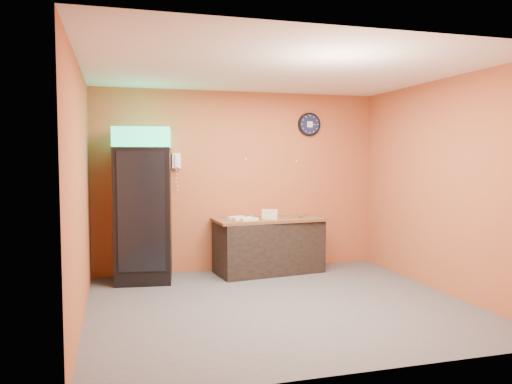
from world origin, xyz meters
name	(u,v)px	position (x,y,z in m)	size (l,w,h in m)	color
floor	(279,304)	(0.00, 0.00, 0.00)	(4.50, 4.50, 0.00)	#47474C
back_wall	(240,181)	(0.00, 2.00, 1.40)	(4.50, 0.02, 2.80)	#AB5930
left_wall	(80,193)	(-2.25, 0.00, 1.40)	(0.02, 4.00, 2.80)	#AB5930
right_wall	(442,186)	(2.25, 0.00, 1.40)	(0.02, 4.00, 2.80)	#AB5930
ceiling	(280,70)	(0.00, 0.00, 2.80)	(4.50, 4.00, 0.02)	white
beverage_cooler	(144,207)	(-1.50, 1.60, 1.07)	(0.86, 0.87, 2.19)	black
prep_counter	(269,247)	(0.37, 1.64, 0.40)	(1.61, 0.71, 0.80)	black
wall_clock	(309,124)	(1.16, 1.97, 2.31)	(0.38, 0.06, 0.38)	black
wall_phone	(176,161)	(-1.00, 1.95, 1.72)	(0.12, 0.11, 0.23)	white
butcher_paper	(269,220)	(0.37, 1.64, 0.82)	(1.67, 0.74, 0.04)	brown
sub_roll_stack	(270,215)	(0.34, 1.50, 0.92)	(0.25, 0.17, 0.15)	beige
wrapped_sandwich_left	(243,219)	(-0.06, 1.54, 0.86)	(0.29, 0.11, 0.04)	silver
wrapped_sandwich_mid	(249,219)	(0.01, 1.44, 0.86)	(0.27, 0.10, 0.04)	silver
wrapped_sandwich_right	(236,217)	(-0.12, 1.73, 0.86)	(0.26, 0.10, 0.04)	silver
kitchen_tool	(253,216)	(0.14, 1.71, 0.87)	(0.06, 0.06, 0.06)	silver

